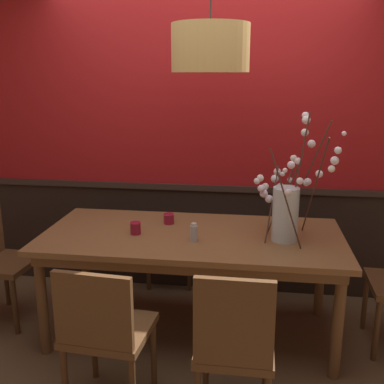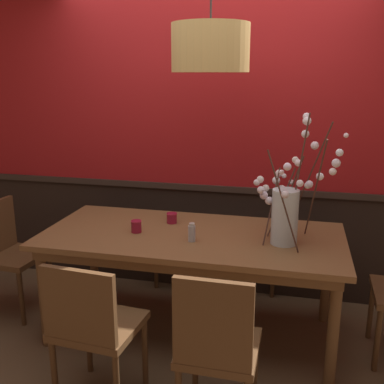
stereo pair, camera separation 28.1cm
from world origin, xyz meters
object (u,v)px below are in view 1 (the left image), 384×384
Objects in this scene: chair_near_side_left at (104,329)px; pendant_lamp at (210,48)px; chair_near_side_right at (234,343)px; dining_table at (192,244)px; chair_far_side_left at (171,226)px; candle_holder_nearer_center at (169,219)px; chair_far_side_right at (246,227)px; candle_holder_nearer_edge at (136,228)px; vase_with_blossoms at (287,207)px; condiment_bottle at (194,233)px.

pendant_lamp is at bearing 61.95° from chair_near_side_left.
chair_near_side_right is at bearing -3.75° from chair_near_side_left.
chair_far_side_left is at bearing 109.49° from dining_table.
chair_far_side_left is 11.06× the size of candle_holder_nearer_center.
candle_holder_nearer_edge is (-0.75, -0.97, 0.29)m from chair_far_side_right.
chair_far_side_right is at bearing 68.63° from dining_table.
candle_holder_nearer_center is at bearing 165.23° from vase_with_blossoms.
chair_far_side_left is at bearing 135.93° from vase_with_blossoms.
candle_holder_nearer_center is 0.65× the size of condiment_bottle.
dining_table is 0.30m from candle_holder_nearer_center.
vase_with_blossoms is (1.00, 0.84, 0.48)m from chair_near_side_left.
vase_with_blossoms reaches higher than condiment_bottle.
candle_holder_nearer_center is (-0.20, 0.19, 0.12)m from dining_table.
dining_table is at bearing 177.47° from vase_with_blossoms.
chair_near_side_left is 0.86m from candle_holder_nearer_edge.
dining_table is at bearing 67.58° from chair_near_side_left.
candle_holder_nearer_edge is at bearing 130.68° from chair_near_side_right.
chair_near_side_right is at bearing -108.29° from vase_with_blossoms.
dining_table is 2.11× the size of pendant_lamp.
pendant_lamp is (-0.23, 0.93, 1.49)m from chair_near_side_right.
chair_near_side_left is at bearing -87.88° from candle_holder_nearer_edge.
chair_near_side_right is 0.94× the size of pendant_lamp.
condiment_bottle is (0.35, -1.04, 0.32)m from chair_far_side_left.
pendant_lamp is at bearing -105.17° from chair_far_side_right.
chair_far_side_right reaches higher than condiment_bottle.
chair_far_side_right is at bearing 106.61° from vase_with_blossoms.
vase_with_blossoms is (0.29, 0.89, 0.48)m from chair_near_side_right.
chair_near_side_right reaches higher than chair_far_side_left.
vase_with_blossoms is 6.75× the size of condiment_bottle.
pendant_lamp reaches higher than chair_far_side_left.
pendant_lamp is at bearing 103.84° from chair_near_side_right.
chair_near_side_right is 1.27m from candle_holder_nearer_center.
candle_holder_nearer_center is 0.08× the size of pendant_lamp.
chair_near_side_left reaches higher than candle_holder_nearer_edge.
vase_with_blossoms is 0.89m from candle_holder_nearer_center.
chair_far_side_right is at bearing 52.59° from candle_holder_nearer_edge.
candle_holder_nearer_center is (-0.84, 0.22, -0.19)m from vase_with_blossoms.
dining_table is 2.27× the size of chair_far_side_right.
candle_holder_nearer_edge is at bearing -178.14° from vase_with_blossoms.
chair_near_side_right reaches higher than chair_near_side_left.
condiment_bottle is (0.23, -0.34, 0.02)m from candle_holder_nearer_center.
pendant_lamp reaches higher than candle_holder_nearer_edge.
chair_near_side_right is at bearing -49.32° from candle_holder_nearer_edge.
chair_near_side_left is (-0.72, -1.78, -0.01)m from chair_far_side_right.
dining_table is 0.99m from chair_near_side_right.
candle_holder_nearer_edge reaches higher than candle_holder_nearer_center.
vase_with_blossoms reaches higher than chair_near_side_right.
pendant_lamp is (0.11, 0.02, 1.32)m from dining_table.
chair_near_side_left is (-0.36, -0.87, -0.18)m from dining_table.
dining_table is 0.71m from vase_with_blossoms.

